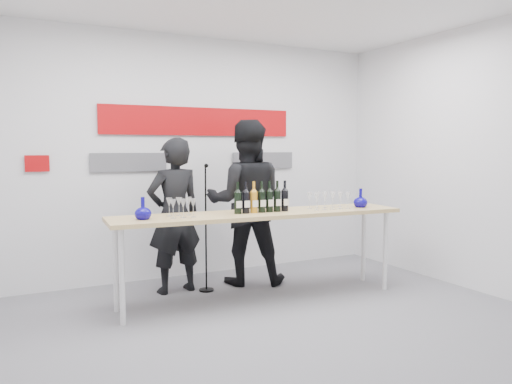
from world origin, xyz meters
The scene contains 12 objects.
ground centered at (0.00, 0.00, 0.00)m, with size 5.00×5.00×0.00m, color slate.
back_wall centered at (0.00, 2.00, 1.50)m, with size 5.00×0.04×3.00m, color silver.
signage centered at (-0.06, 1.97, 1.81)m, with size 3.38×0.02×0.79m.
tasting_table centered at (0.16, 0.65, 0.87)m, with size 3.18×0.84×0.94m.
wine_bottles centered at (0.17, 0.63, 1.11)m, with size 0.62×0.12×0.33m.
decanter_left centered at (-1.07, 0.69, 1.05)m, with size 0.16×0.16×0.21m, color #0D067B, non-canonical shape.
decanter_right centered at (1.39, 0.52, 1.05)m, with size 0.16×0.16×0.21m, color #0D067B, non-canonical shape.
glasses_left centered at (-0.69, 0.71, 1.04)m, with size 0.27×0.24×0.18m.
glasses_right centered at (1.00, 0.59, 1.04)m, with size 0.47×0.25×0.18m.
presenter_left centered at (-0.55, 1.35, 0.87)m, with size 0.63×0.41×1.73m, color black.
presenter_right centered at (0.32, 1.33, 0.97)m, with size 0.95×0.74×1.95m, color black.
mic_stand centered at (-0.23, 1.22, 0.44)m, with size 0.17×0.17×1.45m.
Camera 1 is at (-2.27, -3.97, 1.62)m, focal length 35.00 mm.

